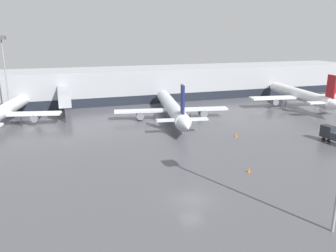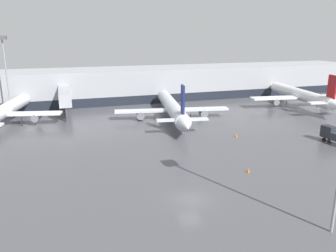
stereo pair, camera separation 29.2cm
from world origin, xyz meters
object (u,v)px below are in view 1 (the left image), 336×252
parked_jet_2 (301,95)px  parked_jet_3 (172,108)px  apron_light_mast_2 (3,54)px  traffic_cone_3 (236,135)px  traffic_cone_1 (249,170)px  parked_jet_0 (2,112)px  service_truck_3 (335,135)px

parked_jet_2 → parked_jet_3: bearing=100.8°
apron_light_mast_2 → parked_jet_2: bearing=-8.8°
parked_jet_2 → traffic_cone_3: 34.37m
parked_jet_2 → traffic_cone_1: bearing=141.3°
parked_jet_3 → parked_jet_0: bearing=91.7°
traffic_cone_1 → apron_light_mast_2: size_ratio=0.04×
traffic_cone_1 → parked_jet_2: bearing=42.7°
parked_jet_0 → traffic_cone_1: (35.08, -36.64, -2.64)m
parked_jet_0 → traffic_cone_1: bearing=-123.4°
traffic_cone_1 → traffic_cone_3: (6.55, 14.88, 0.05)m
service_truck_3 → apron_light_mast_2: size_ratio=0.32×
parked_jet_0 → apron_light_mast_2: 13.36m
service_truck_3 → parked_jet_2: bearing=-34.9°
traffic_cone_1 → service_truck_3: bearing=16.8°
parked_jet_2 → apron_light_mast_2: 71.83m
traffic_cone_3 → apron_light_mast_2: (-41.01, 28.93, 13.83)m
parked_jet_2 → traffic_cone_1: 48.62m
parked_jet_0 → service_truck_3: bearing=-105.8°
parked_jet_2 → service_truck_3: size_ratio=5.84×
traffic_cone_1 → traffic_cone_3: bearing=66.3°
parked_jet_0 → traffic_cone_3: bearing=-104.8°
traffic_cone_3 → parked_jet_2: bearing=31.8°
parked_jet_2 → parked_jet_0: bearing=95.6°
apron_light_mast_2 → traffic_cone_3: bearing=-35.2°
parked_jet_0 → service_truck_3: size_ratio=5.75×
parked_jet_3 → apron_light_mast_2: bearing=80.3°
service_truck_3 → traffic_cone_3: 16.62m
parked_jet_3 → traffic_cone_3: (6.74, -16.66, -2.18)m
apron_light_mast_2 → parked_jet_0: bearing=-94.9°
parked_jet_3 → traffic_cone_1: parked_jet_3 is taller
traffic_cone_1 → parked_jet_3: bearing=90.3°
parked_jet_3 → traffic_cone_1: size_ratio=54.58×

